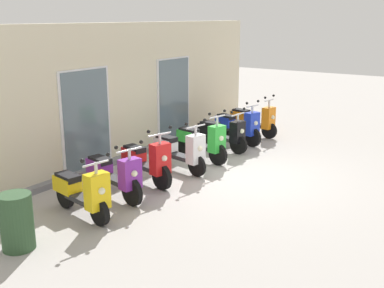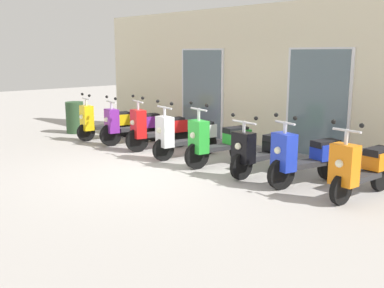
{
  "view_description": "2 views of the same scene",
  "coord_description": "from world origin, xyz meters",
  "px_view_note": "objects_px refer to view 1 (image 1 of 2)",
  "views": [
    {
      "loc": [
        -8.75,
        -4.6,
        3.38
      ],
      "look_at": [
        -0.77,
        0.74,
        0.77
      ],
      "focal_mm": 44.34,
      "sensor_mm": 36.0,
      "label": 1
    },
    {
      "loc": [
        6.3,
        -5.1,
        2.18
      ],
      "look_at": [
        0.49,
        0.54,
        0.54
      ],
      "focal_mm": 41.85,
      "sensor_mm": 36.0,
      "label": 2
    }
  ],
  "objects_px": {
    "trash_bin": "(17,222)",
    "scooter_red": "(147,161)",
    "scooter_purple": "(114,174)",
    "scooter_black": "(222,133)",
    "scooter_white": "(180,150)",
    "scooter_green": "(202,141)",
    "scooter_orange": "(254,119)",
    "traffic_cone": "(266,118)",
    "scooter_yellow": "(82,192)",
    "scooter_blue": "(238,126)"
  },
  "relations": [
    {
      "from": "scooter_white",
      "to": "scooter_yellow",
      "type": "bearing_deg",
      "value": -179.46
    },
    {
      "from": "scooter_blue",
      "to": "scooter_orange",
      "type": "relative_size",
      "value": 1.02
    },
    {
      "from": "scooter_white",
      "to": "traffic_cone",
      "type": "height_order",
      "value": "scooter_white"
    },
    {
      "from": "scooter_yellow",
      "to": "scooter_green",
      "type": "xyz_separation_m",
      "value": [
        3.92,
        0.06,
        0.03
      ]
    },
    {
      "from": "scooter_purple",
      "to": "scooter_white",
      "type": "xyz_separation_m",
      "value": [
        2.01,
        -0.13,
        0.03
      ]
    },
    {
      "from": "scooter_purple",
      "to": "scooter_blue",
      "type": "height_order",
      "value": "scooter_blue"
    },
    {
      "from": "scooter_white",
      "to": "traffic_cone",
      "type": "xyz_separation_m",
      "value": [
        5.15,
        0.32,
        -0.24
      ]
    },
    {
      "from": "scooter_yellow",
      "to": "scooter_orange",
      "type": "xyz_separation_m",
      "value": [
        6.82,
        0.13,
        0.02
      ]
    },
    {
      "from": "traffic_cone",
      "to": "scooter_orange",
      "type": "bearing_deg",
      "value": -170.79
    },
    {
      "from": "scooter_blue",
      "to": "scooter_black",
      "type": "bearing_deg",
      "value": -178.29
    },
    {
      "from": "scooter_green",
      "to": "traffic_cone",
      "type": "bearing_deg",
      "value": 3.93
    },
    {
      "from": "scooter_yellow",
      "to": "scooter_red",
      "type": "distance_m",
      "value": 1.94
    },
    {
      "from": "scooter_purple",
      "to": "scooter_blue",
      "type": "xyz_separation_m",
      "value": [
        4.88,
        -0.04,
        0.02
      ]
    },
    {
      "from": "scooter_yellow",
      "to": "scooter_green",
      "type": "bearing_deg",
      "value": 0.82
    },
    {
      "from": "trash_bin",
      "to": "scooter_white",
      "type": "bearing_deg",
      "value": 1.32
    },
    {
      "from": "scooter_white",
      "to": "scooter_green",
      "type": "xyz_separation_m",
      "value": [
        0.94,
        0.03,
        -0.0
      ]
    },
    {
      "from": "scooter_red",
      "to": "scooter_green",
      "type": "distance_m",
      "value": 1.99
    },
    {
      "from": "scooter_purple",
      "to": "scooter_black",
      "type": "xyz_separation_m",
      "value": [
        3.98,
        -0.06,
        0.0
      ]
    },
    {
      "from": "scooter_green",
      "to": "scooter_orange",
      "type": "xyz_separation_m",
      "value": [
        2.9,
        0.08,
        -0.01
      ]
    },
    {
      "from": "scooter_yellow",
      "to": "scooter_white",
      "type": "xyz_separation_m",
      "value": [
        2.98,
        0.03,
        0.04
      ]
    },
    {
      "from": "trash_bin",
      "to": "scooter_red",
      "type": "bearing_deg",
      "value": 3.71
    },
    {
      "from": "scooter_yellow",
      "to": "scooter_red",
      "type": "relative_size",
      "value": 0.98
    },
    {
      "from": "scooter_green",
      "to": "trash_bin",
      "type": "distance_m",
      "value": 5.3
    },
    {
      "from": "scooter_purple",
      "to": "traffic_cone",
      "type": "bearing_deg",
      "value": 1.48
    },
    {
      "from": "scooter_purple",
      "to": "scooter_orange",
      "type": "xyz_separation_m",
      "value": [
        5.85,
        -0.03,
        0.02
      ]
    },
    {
      "from": "scooter_white",
      "to": "traffic_cone",
      "type": "relative_size",
      "value": 3.0
    },
    {
      "from": "scooter_orange",
      "to": "trash_bin",
      "type": "relative_size",
      "value": 1.81
    },
    {
      "from": "scooter_yellow",
      "to": "scooter_blue",
      "type": "xyz_separation_m",
      "value": [
        5.85,
        0.12,
        0.02
      ]
    },
    {
      "from": "scooter_orange",
      "to": "trash_bin",
      "type": "height_order",
      "value": "scooter_orange"
    },
    {
      "from": "scooter_black",
      "to": "scooter_orange",
      "type": "height_order",
      "value": "scooter_orange"
    },
    {
      "from": "traffic_cone",
      "to": "scooter_red",
      "type": "bearing_deg",
      "value": -178.13
    },
    {
      "from": "scooter_black",
      "to": "scooter_green",
      "type": "bearing_deg",
      "value": -177.69
    },
    {
      "from": "trash_bin",
      "to": "traffic_cone",
      "type": "bearing_deg",
      "value": 2.51
    },
    {
      "from": "scooter_purple",
      "to": "scooter_orange",
      "type": "relative_size",
      "value": 1.07
    },
    {
      "from": "scooter_white",
      "to": "scooter_green",
      "type": "relative_size",
      "value": 0.98
    },
    {
      "from": "scooter_green",
      "to": "trash_bin",
      "type": "bearing_deg",
      "value": -178.61
    },
    {
      "from": "scooter_yellow",
      "to": "scooter_blue",
      "type": "distance_m",
      "value": 5.85
    },
    {
      "from": "scooter_purple",
      "to": "traffic_cone",
      "type": "height_order",
      "value": "scooter_purple"
    },
    {
      "from": "scooter_white",
      "to": "trash_bin",
      "type": "xyz_separation_m",
      "value": [
        -4.35,
        -0.1,
        -0.06
      ]
    },
    {
      "from": "scooter_purple",
      "to": "scooter_white",
      "type": "bearing_deg",
      "value": -3.76
    },
    {
      "from": "scooter_black",
      "to": "scooter_orange",
      "type": "xyz_separation_m",
      "value": [
        1.87,
        0.04,
        0.01
      ]
    },
    {
      "from": "scooter_blue",
      "to": "traffic_cone",
      "type": "height_order",
      "value": "scooter_blue"
    },
    {
      "from": "traffic_cone",
      "to": "scooter_purple",
      "type": "bearing_deg",
      "value": -178.52
    },
    {
      "from": "scooter_red",
      "to": "scooter_black",
      "type": "bearing_deg",
      "value": -0.85
    },
    {
      "from": "scooter_white",
      "to": "scooter_orange",
      "type": "bearing_deg",
      "value": 1.57
    },
    {
      "from": "scooter_blue",
      "to": "scooter_green",
      "type": "bearing_deg",
      "value": -177.97
    },
    {
      "from": "scooter_white",
      "to": "traffic_cone",
      "type": "distance_m",
      "value": 5.17
    },
    {
      "from": "scooter_blue",
      "to": "traffic_cone",
      "type": "bearing_deg",
      "value": 5.52
    },
    {
      "from": "traffic_cone",
      "to": "scooter_white",
      "type": "bearing_deg",
      "value": -176.48
    },
    {
      "from": "scooter_yellow",
      "to": "scooter_white",
      "type": "distance_m",
      "value": 2.98
    }
  ]
}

